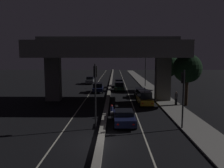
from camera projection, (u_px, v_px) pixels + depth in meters
name	position (u px, v px, depth m)	size (l,w,h in m)	color
ground_plane	(101.00, 142.00, 16.21)	(200.00, 200.00, 0.00)	black
lane_line_left_inner	(96.00, 85.00, 51.00)	(0.12, 126.00, 0.00)	beige
lane_line_right_inner	(125.00, 85.00, 50.91)	(0.12, 126.00, 0.00)	beige
median_divider	(110.00, 84.00, 50.93)	(0.51, 126.00, 0.32)	gray
sidewalk_right	(151.00, 89.00, 43.88)	(2.90, 126.00, 0.13)	gray
elevated_overpass	(108.00, 52.00, 31.36)	(20.68, 11.40, 9.29)	#5B5956
traffic_light_left_of_median	(95.00, 85.00, 18.95)	(0.30, 0.49, 5.74)	black
traffic_light_right_of_median	(183.00, 89.00, 18.89)	(0.30, 0.49, 5.22)	black
street_lamp	(144.00, 66.00, 46.93)	(2.45, 0.32, 7.42)	#2D2D30
car_dark_blue_lead	(124.00, 117.00, 20.50)	(2.15, 4.50, 1.39)	#141938
car_taxi_yellow_second	(144.00, 98.00, 29.12)	(1.97, 4.45, 1.88)	gold
car_black_third	(140.00, 92.00, 35.04)	(2.09, 4.25, 1.42)	black
car_dark_green_fourth	(119.00, 86.00, 41.54)	(1.96, 4.04, 1.70)	black
car_dark_green_fifth	(119.00, 83.00, 47.03)	(2.11, 4.32, 1.68)	black
car_dark_blue_lead_oncoming	(98.00, 87.00, 39.89)	(2.07, 4.29, 1.69)	#141938
car_grey_second_oncoming	(90.00, 80.00, 52.88)	(1.98, 4.77, 1.79)	#515459
motorcycle_white_filtering_near	(112.00, 112.00, 23.08)	(0.34, 1.88, 1.35)	black
pedestrian_on_sidewalk	(176.00, 98.00, 28.60)	(0.37, 0.37, 1.72)	black
roadside_tree_kerbside_near	(187.00, 69.00, 28.22)	(3.71, 3.71, 6.76)	#2D2116
roadside_tree_kerbside_mid	(167.00, 66.00, 41.95)	(4.53, 4.53, 7.07)	#2D2116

